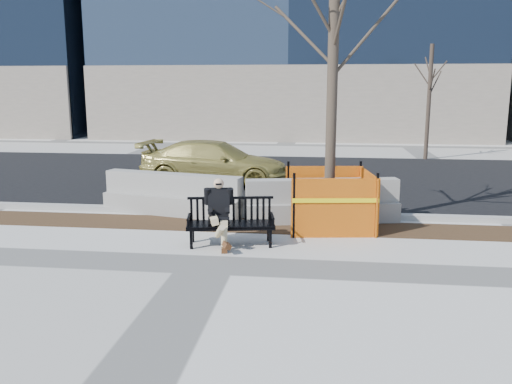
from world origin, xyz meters
The scene contains 11 objects.
ground centered at (0.00, 0.00, 0.00)m, with size 120.00×120.00×0.00m, color beige.
mulch_strip centered at (0.00, 2.60, 0.00)m, with size 40.00×1.20×0.02m, color #47301C.
asphalt_street centered at (0.00, 8.80, 0.00)m, with size 60.00×10.40×0.01m, color black.
curb centered at (0.00, 3.55, 0.06)m, with size 60.00×0.25×0.12m, color #9E9B93.
bench centered at (0.20, 1.17, 0.00)m, with size 1.66×0.60×0.89m, color black, non-canonical shape.
seated_man centered at (-0.02, 1.17, 0.00)m, with size 0.53×0.89×1.24m, color black, non-canonical shape.
tree_fence centered at (2.03, 2.70, 0.00)m, with size 2.58×2.58×6.45m, color orange, non-canonical shape.
sedan centered at (-1.34, 7.38, 0.00)m, with size 1.83×4.51×1.31m, color #A29445.
jersey_barrier_left centered at (-1.55, 3.43, 0.00)m, with size 3.37×0.67×0.97m, color gray, non-canonical shape.
jersey_barrier_right centered at (1.88, 3.16, 0.00)m, with size 3.33×0.67×0.95m, color gray, non-canonical shape.
far_tree_right centered at (6.03, 13.92, 0.00)m, with size 1.82×1.82×4.91m, color #403329, non-canonical shape.
Camera 1 is at (1.86, -8.35, 2.93)m, focal length 37.55 mm.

